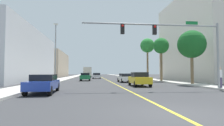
{
  "coord_description": "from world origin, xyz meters",
  "views": [
    {
      "loc": [
        -3.03,
        -6.61,
        1.5
      ],
      "look_at": [
        -0.24,
        19.11,
        2.78
      ],
      "focal_mm": 30.29,
      "sensor_mm": 36.0,
      "label": 1
    }
  ],
  "objects_px": {
    "car_yellow": "(139,79)",
    "car_silver": "(97,76)",
    "car_blue": "(44,83)",
    "pedestrian": "(220,77)",
    "traffic_signal_mast": "(175,37)",
    "delivery_truck": "(87,72)",
    "street_lamp": "(55,49)",
    "palm_mid": "(161,47)",
    "palm_far": "(147,46)",
    "car_white": "(125,78)",
    "car_green": "(85,77)",
    "palm_near": "(192,45)"
  },
  "relations": [
    {
      "from": "palm_mid",
      "to": "car_white",
      "type": "distance_m",
      "value": 8.25
    },
    {
      "from": "traffic_signal_mast",
      "to": "car_silver",
      "type": "bearing_deg",
      "value": 101.1
    },
    {
      "from": "car_silver",
      "to": "delivery_truck",
      "type": "bearing_deg",
      "value": 103.06
    },
    {
      "from": "car_white",
      "to": "car_silver",
      "type": "distance_m",
      "value": 17.82
    },
    {
      "from": "palm_near",
      "to": "car_blue",
      "type": "relative_size",
      "value": 1.44
    },
    {
      "from": "palm_near",
      "to": "car_green",
      "type": "distance_m",
      "value": 18.64
    },
    {
      "from": "palm_far",
      "to": "car_yellow",
      "type": "xyz_separation_m",
      "value": [
        -6.55,
        -18.42,
        -6.28
      ]
    },
    {
      "from": "palm_near",
      "to": "street_lamp",
      "type": "bearing_deg",
      "value": 159.53
    },
    {
      "from": "palm_mid",
      "to": "car_white",
      "type": "xyz_separation_m",
      "value": [
        -6.31,
        -1.62,
        -5.06
      ]
    },
    {
      "from": "traffic_signal_mast",
      "to": "palm_far",
      "type": "relative_size",
      "value": 1.41
    },
    {
      "from": "car_white",
      "to": "pedestrian",
      "type": "distance_m",
      "value": 14.08
    },
    {
      "from": "palm_mid",
      "to": "car_yellow",
      "type": "xyz_separation_m",
      "value": [
        -6.25,
        -9.8,
        -4.99
      ]
    },
    {
      "from": "car_white",
      "to": "car_blue",
      "type": "relative_size",
      "value": 0.97
    },
    {
      "from": "palm_near",
      "to": "car_yellow",
      "type": "xyz_separation_m",
      "value": [
        -6.78,
        -1.17,
        -4.07
      ]
    },
    {
      "from": "street_lamp",
      "to": "pedestrian",
      "type": "relative_size",
      "value": 4.62
    },
    {
      "from": "car_silver",
      "to": "pedestrian",
      "type": "bearing_deg",
      "value": -69.08
    },
    {
      "from": "traffic_signal_mast",
      "to": "street_lamp",
      "type": "height_order",
      "value": "street_lamp"
    },
    {
      "from": "car_white",
      "to": "car_yellow",
      "type": "xyz_separation_m",
      "value": [
        0.06,
        -8.18,
        0.07
      ]
    },
    {
      "from": "car_white",
      "to": "car_blue",
      "type": "xyz_separation_m",
      "value": [
        -8.59,
        -14.26,
        0.01
      ]
    },
    {
      "from": "traffic_signal_mast",
      "to": "palm_far",
      "type": "bearing_deg",
      "value": 78.84
    },
    {
      "from": "car_white",
      "to": "car_yellow",
      "type": "bearing_deg",
      "value": -91.5
    },
    {
      "from": "car_green",
      "to": "car_blue",
      "type": "xyz_separation_m",
      "value": [
        -2.36,
        -19.89,
        -0.02
      ]
    },
    {
      "from": "palm_mid",
      "to": "car_blue",
      "type": "xyz_separation_m",
      "value": [
        -14.9,
        -15.88,
        -5.05
      ]
    },
    {
      "from": "car_green",
      "to": "pedestrian",
      "type": "bearing_deg",
      "value": -54.03
    },
    {
      "from": "car_white",
      "to": "car_silver",
      "type": "xyz_separation_m",
      "value": [
        -3.89,
        17.39,
        0.01
      ]
    },
    {
      "from": "delivery_truck",
      "to": "car_white",
      "type": "bearing_deg",
      "value": -79.74
    },
    {
      "from": "street_lamp",
      "to": "palm_far",
      "type": "height_order",
      "value": "palm_far"
    },
    {
      "from": "traffic_signal_mast",
      "to": "delivery_truck",
      "type": "height_order",
      "value": "traffic_signal_mast"
    },
    {
      "from": "street_lamp",
      "to": "palm_mid",
      "type": "xyz_separation_m",
      "value": [
        16.65,
        2.21,
        0.96
      ]
    },
    {
      "from": "palm_mid",
      "to": "car_silver",
      "type": "bearing_deg",
      "value": 122.88
    },
    {
      "from": "car_green",
      "to": "pedestrian",
      "type": "xyz_separation_m",
      "value": [
        12.6,
        -18.18,
        0.34
      ]
    },
    {
      "from": "traffic_signal_mast",
      "to": "palm_near",
      "type": "bearing_deg",
      "value": 50.68
    },
    {
      "from": "palm_mid",
      "to": "car_white",
      "type": "height_order",
      "value": "palm_mid"
    },
    {
      "from": "car_yellow",
      "to": "car_silver",
      "type": "distance_m",
      "value": 25.87
    },
    {
      "from": "street_lamp",
      "to": "car_silver",
      "type": "bearing_deg",
      "value": 70.27
    },
    {
      "from": "palm_far",
      "to": "pedestrian",
      "type": "height_order",
      "value": "palm_far"
    },
    {
      "from": "palm_far",
      "to": "car_white",
      "type": "distance_m",
      "value": 13.75
    },
    {
      "from": "car_white",
      "to": "delivery_truck",
      "type": "bearing_deg",
      "value": 99.99
    },
    {
      "from": "delivery_truck",
      "to": "car_green",
      "type": "bearing_deg",
      "value": -91.16
    },
    {
      "from": "palm_mid",
      "to": "car_blue",
      "type": "distance_m",
      "value": 22.35
    },
    {
      "from": "car_yellow",
      "to": "car_silver",
      "type": "xyz_separation_m",
      "value": [
        -3.95,
        25.57,
        -0.06
      ]
    },
    {
      "from": "street_lamp",
      "to": "traffic_signal_mast",
      "type": "bearing_deg",
      "value": -44.73
    },
    {
      "from": "traffic_signal_mast",
      "to": "street_lamp",
      "type": "distance_m",
      "value": 17.44
    },
    {
      "from": "delivery_truck",
      "to": "pedestrian",
      "type": "relative_size",
      "value": 4.46
    },
    {
      "from": "car_blue",
      "to": "pedestrian",
      "type": "distance_m",
      "value": 15.07
    },
    {
      "from": "car_blue",
      "to": "traffic_signal_mast",
      "type": "bearing_deg",
      "value": -174.35
    },
    {
      "from": "car_yellow",
      "to": "car_blue",
      "type": "xyz_separation_m",
      "value": [
        -8.65,
        -6.08,
        -0.06
      ]
    },
    {
      "from": "palm_near",
      "to": "pedestrian",
      "type": "bearing_deg",
      "value": -94.82
    },
    {
      "from": "palm_near",
      "to": "car_white",
      "type": "relative_size",
      "value": 1.49
    },
    {
      "from": "street_lamp",
      "to": "palm_mid",
      "type": "height_order",
      "value": "street_lamp"
    }
  ]
}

